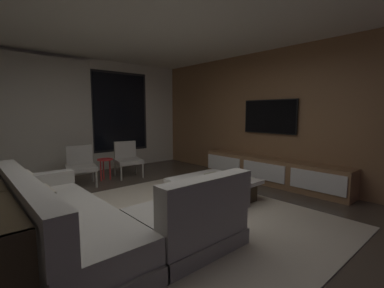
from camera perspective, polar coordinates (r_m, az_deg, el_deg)
The scene contains 13 objects.
floor at distance 3.68m, azimuth -7.27°, elevation -16.22°, with size 9.20×9.20×0.00m, color #473D33.
back_wall_with_window at distance 6.69m, azimuth -25.71°, elevation 5.32°, with size 6.60×0.30×2.70m.
media_wall at distance 5.70m, azimuth 18.99°, elevation 5.55°, with size 0.12×7.80×2.70m.
ceiling at distance 3.62m, azimuth -7.98°, elevation 27.18°, with size 8.20×8.20×0.00m, color silver.
area_rug at distance 3.80m, azimuth -1.86°, elevation -15.32°, with size 3.20×3.80×0.01m, color beige.
sectional_couch at distance 3.09m, azimuth -19.88°, elevation -15.40°, with size 1.98×2.50×0.82m.
coffee_table at distance 4.41m, azimuth 4.61°, elevation -9.68°, with size 1.16×1.16×0.36m.
book_stack_on_coffee_table at distance 4.54m, azimuth 4.46°, elevation -6.62°, with size 0.27×0.17×0.05m.
accent_chair_near_window at distance 6.17m, azimuth -13.70°, elevation -2.75°, with size 0.63×0.65×0.78m.
accent_chair_by_curtain at distance 5.70m, azimuth -22.76°, elevation -3.86°, with size 0.66×0.67×0.78m.
side_stool at distance 5.94m, azimuth -18.14°, elevation -3.85°, with size 0.32×0.32×0.46m.
media_console at distance 5.60m, azimuth 16.63°, elevation -5.70°, with size 0.46×3.10×0.52m.
mounted_tv at distance 5.73m, azimuth 16.28°, elevation 5.65°, with size 0.05×1.20×0.69m.
Camera 1 is at (-1.89, -2.81, 1.43)m, focal length 24.91 mm.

